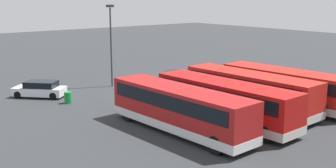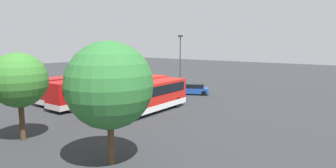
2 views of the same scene
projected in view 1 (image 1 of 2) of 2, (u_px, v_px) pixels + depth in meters
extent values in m
plane|color=#2D3033|center=(150.00, 91.00, 38.99)|extent=(140.00, 140.00, 0.00)
cube|color=red|center=(285.00, 86.00, 33.22)|extent=(3.17, 10.89, 2.60)
cube|color=silver|center=(284.00, 99.00, 33.44)|extent=(3.21, 10.93, 0.55)
cube|color=black|center=(285.00, 79.00, 33.09)|extent=(3.18, 10.09, 0.90)
cube|color=black|center=(232.00, 70.00, 37.02)|extent=(2.25, 0.19, 1.10)
cylinder|color=black|center=(236.00, 93.00, 35.60)|extent=(0.36, 1.12, 1.10)
cylinder|color=black|center=(252.00, 89.00, 37.07)|extent=(0.36, 1.12, 1.10)
cylinder|color=black|center=(324.00, 112.00, 29.83)|extent=(0.36, 1.12, 1.10)
cube|color=red|center=(250.00, 90.00, 31.89)|extent=(3.02, 11.25, 2.60)
cube|color=silver|center=(249.00, 103.00, 32.11)|extent=(3.07, 11.29, 0.55)
cube|color=black|center=(250.00, 82.00, 31.77)|extent=(3.05, 10.46, 0.90)
cube|color=black|center=(198.00, 72.00, 35.89)|extent=(2.25, 0.16, 1.10)
cylinder|color=black|center=(201.00, 96.00, 34.47)|extent=(0.35, 1.11, 1.10)
cylinder|color=black|center=(219.00, 92.00, 35.92)|extent=(0.35, 1.11, 1.10)
cylinder|color=black|center=(288.00, 118.00, 28.33)|extent=(0.35, 1.11, 1.10)
cylinder|color=black|center=(306.00, 112.00, 29.78)|extent=(0.35, 1.11, 1.10)
cube|color=#B71411|center=(225.00, 100.00, 28.76)|extent=(3.05, 11.28, 2.60)
cube|color=silver|center=(224.00, 115.00, 28.98)|extent=(3.09, 11.32, 0.55)
cube|color=black|center=(225.00, 92.00, 28.64)|extent=(3.07, 10.48, 0.90)
cube|color=black|center=(171.00, 80.00, 32.76)|extent=(2.25, 0.16, 1.10)
cylinder|color=black|center=(172.00, 107.00, 31.34)|extent=(0.35, 1.11, 1.10)
cylinder|color=black|center=(193.00, 102.00, 32.79)|extent=(0.35, 1.11, 1.10)
cylinder|color=black|center=(264.00, 134.00, 25.20)|extent=(0.35, 1.11, 1.10)
cylinder|color=black|center=(285.00, 126.00, 26.65)|extent=(0.35, 1.11, 1.10)
cube|color=#A51919|center=(180.00, 108.00, 26.91)|extent=(3.01, 11.35, 2.60)
cube|color=silver|center=(180.00, 123.00, 27.12)|extent=(3.05, 11.39, 0.55)
cube|color=black|center=(180.00, 99.00, 26.78)|extent=(3.04, 10.55, 0.90)
cube|color=black|center=(128.00, 85.00, 30.94)|extent=(2.25, 0.15, 1.10)
cylinder|color=black|center=(128.00, 114.00, 29.52)|extent=(0.34, 1.11, 1.10)
cylinder|color=black|center=(152.00, 108.00, 30.97)|extent=(0.34, 1.11, 1.10)
cylinder|color=black|center=(216.00, 145.00, 23.30)|extent=(0.34, 1.11, 1.10)
cylinder|color=black|center=(241.00, 136.00, 24.75)|extent=(0.34, 1.11, 1.10)
cube|color=#1E479E|center=(172.00, 81.00, 40.96)|extent=(4.46, 3.62, 0.70)
cube|color=black|center=(173.00, 74.00, 41.01)|extent=(2.96, 2.66, 0.55)
cylinder|color=black|center=(174.00, 86.00, 39.39)|extent=(0.66, 0.51, 0.64)
cylinder|color=black|center=(159.00, 85.00, 39.96)|extent=(0.66, 0.51, 0.64)
cylinder|color=black|center=(184.00, 81.00, 42.05)|extent=(0.66, 0.51, 0.64)
cylinder|color=black|center=(170.00, 79.00, 42.62)|extent=(0.66, 0.51, 0.64)
cube|color=silver|center=(39.00, 91.00, 36.53)|extent=(4.33, 4.49, 0.70)
cube|color=black|center=(41.00, 84.00, 36.37)|extent=(3.01, 3.07, 0.55)
cylinder|color=black|center=(18.00, 95.00, 36.04)|extent=(0.60, 0.62, 0.64)
cylinder|color=black|center=(27.00, 91.00, 37.58)|extent=(0.60, 0.62, 0.64)
cylinder|color=black|center=(53.00, 96.00, 35.57)|extent=(0.60, 0.62, 0.64)
cylinder|color=black|center=(61.00, 92.00, 37.11)|extent=(0.60, 0.62, 0.64)
cylinder|color=#38383D|center=(111.00, 48.00, 40.08)|extent=(0.16, 0.16, 7.64)
cube|color=#262628|center=(110.00, 6.00, 39.24)|extent=(0.70, 0.30, 0.24)
cylinder|color=#197F33|center=(68.00, 98.00, 34.39)|extent=(0.60, 0.60, 0.95)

